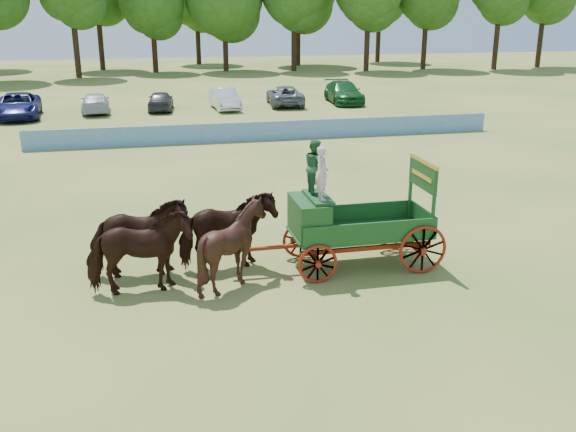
# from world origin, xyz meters

# --- Properties ---
(ground) EXTENTS (160.00, 160.00, 0.00)m
(ground) POSITION_xyz_m (0.00, 0.00, 0.00)
(ground) COLOR #A58B4A
(ground) RESTS_ON ground
(horse_lead_left) EXTENTS (2.71, 1.33, 2.24)m
(horse_lead_left) POSITION_xyz_m (-8.14, -0.87, 1.12)
(horse_lead_left) COLOR black
(horse_lead_left) RESTS_ON ground
(horse_lead_right) EXTENTS (2.67, 1.25, 2.24)m
(horse_lead_right) POSITION_xyz_m (-8.14, 0.23, 1.12)
(horse_lead_right) COLOR black
(horse_lead_right) RESTS_ON ground
(horse_wheel_left) EXTENTS (2.11, 1.89, 2.25)m
(horse_wheel_left) POSITION_xyz_m (-5.74, -0.87, 1.12)
(horse_wheel_left) COLOR black
(horse_wheel_left) RESTS_ON ground
(horse_wheel_right) EXTENTS (2.77, 1.50, 2.24)m
(horse_wheel_right) POSITION_xyz_m (-5.74, 0.23, 1.12)
(horse_wheel_right) COLOR black
(horse_wheel_right) RESTS_ON ground
(farm_dray) EXTENTS (6.00, 2.00, 3.64)m
(farm_dray) POSITION_xyz_m (-2.76, -0.29, 1.59)
(farm_dray) COLOR #A32B10
(farm_dray) RESTS_ON ground
(sponsor_banner) EXTENTS (26.00, 0.08, 1.05)m
(sponsor_banner) POSITION_xyz_m (-1.00, 18.00, 0.53)
(sponsor_banner) COLOR #2165B3
(sponsor_banner) RESTS_ON ground
(parked_cars) EXTENTS (35.70, 7.74, 1.63)m
(parked_cars) POSITION_xyz_m (-8.30, 30.10, 0.77)
(parked_cars) COLOR silver
(parked_cars) RESTS_ON ground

